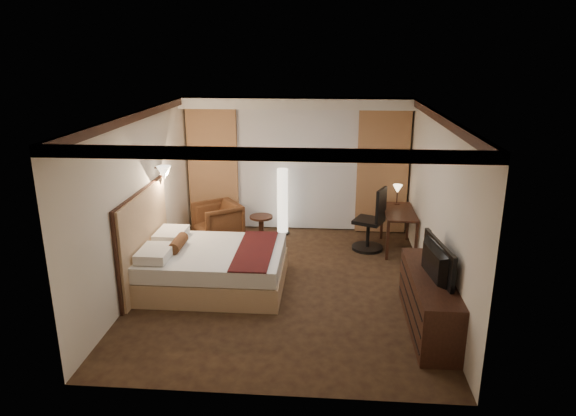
# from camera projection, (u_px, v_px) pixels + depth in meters

# --- Properties ---
(floor) EXTENTS (4.50, 5.50, 0.01)m
(floor) POSITION_uv_depth(u_px,v_px,m) (286.00, 284.00, 8.17)
(floor) COLOR black
(floor) RESTS_ON ground
(ceiling) EXTENTS (4.50, 5.50, 0.01)m
(ceiling) POSITION_uv_depth(u_px,v_px,m) (286.00, 113.00, 7.37)
(ceiling) COLOR white
(ceiling) RESTS_ON back_wall
(back_wall) EXTENTS (4.50, 0.02, 2.70)m
(back_wall) POSITION_uv_depth(u_px,v_px,m) (297.00, 164.00, 10.39)
(back_wall) COLOR beige
(back_wall) RESTS_ON floor
(left_wall) EXTENTS (0.02, 5.50, 2.70)m
(left_wall) POSITION_uv_depth(u_px,v_px,m) (141.00, 200.00, 7.94)
(left_wall) COLOR beige
(left_wall) RESTS_ON floor
(right_wall) EXTENTS (0.02, 5.50, 2.70)m
(right_wall) POSITION_uv_depth(u_px,v_px,m) (437.00, 207.00, 7.60)
(right_wall) COLOR beige
(right_wall) RESTS_ON floor
(crown_molding) EXTENTS (4.50, 5.50, 0.12)m
(crown_molding) POSITION_uv_depth(u_px,v_px,m) (286.00, 118.00, 7.39)
(crown_molding) COLOR black
(crown_molding) RESTS_ON ceiling
(soffit) EXTENTS (4.50, 0.50, 0.20)m
(soffit) POSITION_uv_depth(u_px,v_px,m) (297.00, 103.00, 9.78)
(soffit) COLOR white
(soffit) RESTS_ON ceiling
(curtain_sheer) EXTENTS (2.48, 0.04, 2.45)m
(curtain_sheer) POSITION_uv_depth(u_px,v_px,m) (297.00, 170.00, 10.34)
(curtain_sheer) COLOR silver
(curtain_sheer) RESTS_ON back_wall
(curtain_left_drape) EXTENTS (1.00, 0.14, 2.45)m
(curtain_left_drape) POSITION_uv_depth(u_px,v_px,m) (213.00, 169.00, 10.41)
(curtain_left_drape) COLOR tan
(curtain_left_drape) RESTS_ON back_wall
(curtain_right_drape) EXTENTS (1.00, 0.14, 2.45)m
(curtain_right_drape) POSITION_uv_depth(u_px,v_px,m) (382.00, 172.00, 10.16)
(curtain_right_drape) COLOR tan
(curtain_right_drape) RESTS_ON back_wall
(wall_sconce) EXTENTS (0.24, 0.24, 0.24)m
(wall_sconce) POSITION_uv_depth(u_px,v_px,m) (164.00, 173.00, 8.51)
(wall_sconce) COLOR white
(wall_sconce) RESTS_ON left_wall
(bed) EXTENTS (2.16, 1.68, 0.63)m
(bed) POSITION_uv_depth(u_px,v_px,m) (215.00, 267.00, 8.03)
(bed) COLOR white
(bed) RESTS_ON floor
(headboard) EXTENTS (0.12, 1.98, 1.50)m
(headboard) POSITION_uv_depth(u_px,v_px,m) (145.00, 239.00, 7.98)
(headboard) COLOR tan
(headboard) RESTS_ON floor
(armchair) EXTENTS (1.06, 1.08, 0.82)m
(armchair) POSITION_uv_depth(u_px,v_px,m) (218.00, 220.00, 9.98)
(armchair) COLOR #4C2C16
(armchair) RESTS_ON floor
(side_table) EXTENTS (0.45, 0.45, 0.50)m
(side_table) POSITION_uv_depth(u_px,v_px,m) (261.00, 228.00, 9.99)
(side_table) COLOR black
(side_table) RESTS_ON floor
(floor_lamp) EXTENTS (0.29, 0.29, 1.36)m
(floor_lamp) POSITION_uv_depth(u_px,v_px,m) (282.00, 201.00, 10.23)
(floor_lamp) COLOR white
(floor_lamp) RESTS_ON floor
(desk) EXTENTS (0.55, 1.16, 0.75)m
(desk) POSITION_uv_depth(u_px,v_px,m) (398.00, 230.00, 9.51)
(desk) COLOR black
(desk) RESTS_ON floor
(desk_lamp) EXTENTS (0.18, 0.18, 0.34)m
(desk_lamp) POSITION_uv_depth(u_px,v_px,m) (397.00, 196.00, 9.76)
(desk_lamp) COLOR #FFD899
(desk_lamp) RESTS_ON desk
(office_chair) EXTENTS (0.76, 0.76, 1.20)m
(office_chair) POSITION_uv_depth(u_px,v_px,m) (369.00, 219.00, 9.43)
(office_chair) COLOR black
(office_chair) RESTS_ON floor
(dresser) EXTENTS (0.50, 1.94, 0.75)m
(dresser) POSITION_uv_depth(u_px,v_px,m) (429.00, 302.00, 6.80)
(dresser) COLOR black
(dresser) RESTS_ON floor
(television) EXTENTS (0.77, 1.16, 0.14)m
(television) POSITION_uv_depth(u_px,v_px,m) (431.00, 253.00, 6.60)
(television) COLOR black
(television) RESTS_ON dresser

